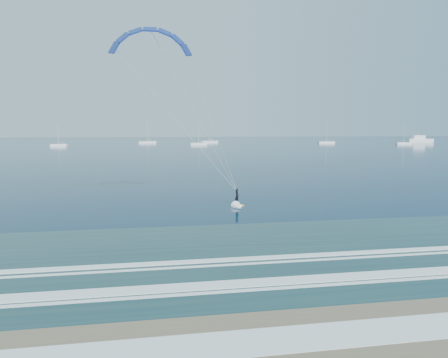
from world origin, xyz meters
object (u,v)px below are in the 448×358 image
at_px(sailboat_1, 59,145).
at_px(motor_yacht, 419,140).
at_px(sailboat_3, 199,144).
at_px(sailboat_4, 210,142).
at_px(sailboat_5, 326,142).
at_px(sailboat_6, 404,143).
at_px(sailboat_2, 148,142).
at_px(kitesurfer_rig, 198,119).

bearing_deg(sailboat_1, motor_yacht, 6.11).
bearing_deg(sailboat_3, sailboat_4, 73.36).
relative_size(sailboat_5, sailboat_6, 1.11).
xyz_separation_m(sailboat_1, sailboat_4, (81.48, 45.11, 0.02)).
relative_size(motor_yacht, sailboat_2, 1.25).
relative_size(sailboat_1, sailboat_5, 0.77).
bearing_deg(sailboat_4, sailboat_5, -20.45).
height_order(sailboat_4, sailboat_5, sailboat_5).
bearing_deg(sailboat_5, sailboat_1, -172.40).
bearing_deg(sailboat_4, sailboat_2, -174.19).
height_order(sailboat_3, sailboat_4, sailboat_4).
bearing_deg(sailboat_6, sailboat_5, 148.54).
relative_size(motor_yacht, sailboat_3, 1.39).
bearing_deg(sailboat_2, sailboat_4, 5.81).
xyz_separation_m(motor_yacht, sailboat_2, (-170.72, 18.32, -1.16)).
bearing_deg(sailboat_1, sailboat_5, 7.60).
xyz_separation_m(sailboat_4, sailboat_6, (104.09, -47.53, -0.01)).
distance_m(kitesurfer_rig, sailboat_5, 213.40).
distance_m(kitesurfer_rig, sailboat_2, 211.51).
xyz_separation_m(sailboat_1, sailboat_6, (185.58, -2.43, 0.01)).
xyz_separation_m(sailboat_2, sailboat_5, (106.78, -21.21, 0.00)).
height_order(motor_yacht, sailboat_1, sailboat_1).
bearing_deg(sailboat_3, sailboat_2, 130.25).
bearing_deg(kitesurfer_rig, sailboat_4, 82.22).
bearing_deg(kitesurfer_rig, sailboat_3, 84.14).
bearing_deg(motor_yacht, sailboat_1, -173.89).
xyz_separation_m(sailboat_1, sailboat_3, (70.38, 7.95, 0.01)).
distance_m(motor_yacht, sailboat_3, 143.42).
bearing_deg(sailboat_5, kitesurfer_rig, -117.05).
bearing_deg(sailboat_4, motor_yacht, -9.63).
bearing_deg(sailboat_2, sailboat_3, -49.75).
height_order(sailboat_4, sailboat_6, sailboat_4).
bearing_deg(sailboat_1, sailboat_3, 6.44).
xyz_separation_m(kitesurfer_rig, sailboat_6, (133.47, 167.57, -8.59)).
xyz_separation_m(sailboat_2, sailboat_4, (39.18, 3.99, -0.00)).
bearing_deg(sailboat_2, motor_yacht, -6.13).
xyz_separation_m(kitesurfer_rig, sailboat_4, (29.38, 215.10, -8.59)).
distance_m(motor_yacht, sailboat_5, 64.01).
bearing_deg(sailboat_2, sailboat_6, -16.91).
bearing_deg(sailboat_5, sailboat_2, 168.76).
height_order(sailboat_1, sailboat_4, sailboat_4).
relative_size(sailboat_3, sailboat_4, 0.93).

